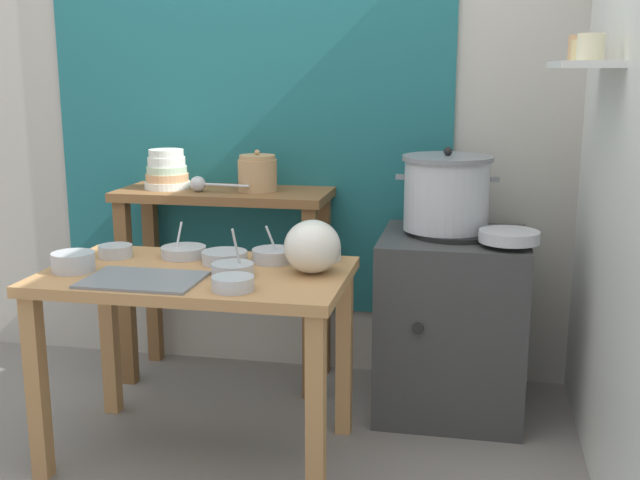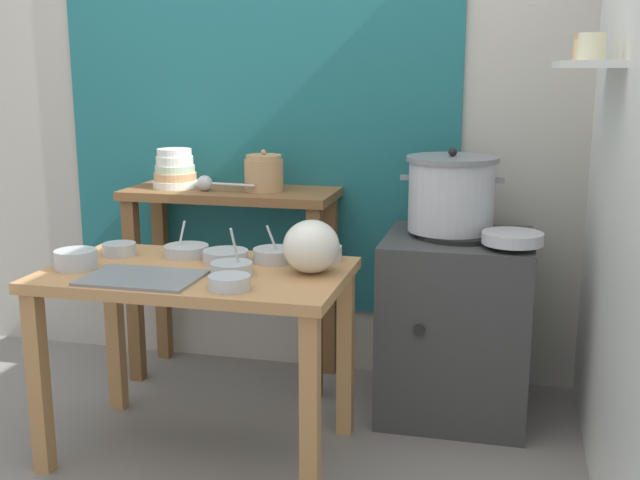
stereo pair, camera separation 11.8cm
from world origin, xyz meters
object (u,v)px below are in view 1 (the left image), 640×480
object	(u,v)px
ladle	(200,184)
prep_bowl_2	(115,250)
prep_bowl_3	(225,257)
prep_bowl_7	(326,252)
prep_bowl_1	(274,255)
stove_block	(451,322)
wide_pan	(509,236)
prep_bowl_5	(233,269)
clay_pot	(257,173)
serving_tray	(143,280)
plastic_bag	(312,247)
prep_bowl_6	(184,251)
prep_table	(197,300)
back_shelf_table	(225,238)
steamer_pot	(446,193)
prep_bowl_4	(74,261)
bowl_stack_enamel	(167,171)
prep_bowl_0	(233,283)

from	to	relation	value
ladle	prep_bowl_2	size ratio (longest dim) A/B	2.14
prep_bowl_3	prep_bowl_7	world-z (taller)	prep_bowl_7
prep_bowl_1	prep_bowl_3	distance (m)	0.18
ladle	prep_bowl_2	distance (m)	0.58
stove_block	wide_pan	xyz separation A→B (m)	(0.21, -0.17, 0.42)
stove_block	prep_bowl_5	bearing A→B (deg)	-139.11
ladle	prep_bowl_2	world-z (taller)	ladle
stove_block	clay_pot	world-z (taller)	clay_pot
clay_pot	serving_tray	distance (m)	0.95
prep_bowl_5	prep_bowl_7	distance (m)	0.40
wide_pan	prep_bowl_1	distance (m)	0.91
plastic_bag	prep_bowl_2	size ratio (longest dim) A/B	1.69
prep_bowl_3	prep_bowl_6	size ratio (longest dim) A/B	0.98
prep_table	back_shelf_table	bearing A→B (deg)	100.22
steamer_pot	prep_bowl_6	world-z (taller)	steamer_pot
prep_bowl_7	prep_bowl_4	bearing A→B (deg)	-158.82
steamer_pot	bowl_stack_enamel	xyz separation A→B (m)	(-1.27, 0.10, 0.04)
wide_pan	prep_bowl_5	xyz separation A→B (m)	(-0.96, -0.48, -0.06)
bowl_stack_enamel	serving_tray	distance (m)	0.97
back_shelf_table	clay_pot	world-z (taller)	clay_pot
plastic_bag	prep_bowl_2	bearing A→B (deg)	174.40
wide_pan	prep_bowl_0	size ratio (longest dim) A/B	1.65
steamer_pot	prep_bowl_6	size ratio (longest dim) A/B	2.42
ladle	prep_bowl_1	world-z (taller)	ladle
prep_table	plastic_bag	bearing A→B (deg)	7.86
serving_tray	prep_bowl_2	world-z (taller)	prep_bowl_2
prep_bowl_4	wide_pan	bearing A→B (deg)	18.76
prep_table	serving_tray	distance (m)	0.24
plastic_bag	prep_bowl_4	xyz separation A→B (m)	(-0.85, -0.15, -0.06)
bowl_stack_enamel	prep_bowl_4	bearing A→B (deg)	-92.23
prep_bowl_1	stove_block	bearing A→B (deg)	32.62
prep_bowl_1	prep_bowl_7	bearing A→B (deg)	17.86
ladle	prep_bowl_3	bearing A→B (deg)	-62.21
ladle	bowl_stack_enamel	bearing A→B (deg)	160.22
ladle	serving_tray	xyz separation A→B (m)	(0.09, -0.83, -0.21)
prep_bowl_4	prep_bowl_6	world-z (taller)	prep_bowl_6
wide_pan	prep_bowl_4	world-z (taller)	wide_pan
bowl_stack_enamel	serving_tray	bearing A→B (deg)	-73.41
stove_block	prep_bowl_1	distance (m)	0.87
ladle	prep_bowl_0	size ratio (longest dim) A/B	1.96
prep_table	back_shelf_table	size ratio (longest dim) A/B	1.15
prep_bowl_3	prep_bowl_5	bearing A→B (deg)	-63.09
prep_bowl_2	prep_bowl_6	world-z (taller)	prep_bowl_6
ladle	prep_bowl_7	xyz separation A→B (m)	(0.65, -0.42, -0.18)
prep_bowl_0	serving_tray	bearing A→B (deg)	172.36
clay_pot	prep_bowl_3	world-z (taller)	clay_pot
prep_bowl_0	prep_bowl_7	world-z (taller)	prep_bowl_7
steamer_pot	prep_bowl_7	world-z (taller)	steamer_pot
prep_bowl_3	prep_bowl_6	distance (m)	0.20
plastic_bag	prep_bowl_4	size ratio (longest dim) A/B	1.42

